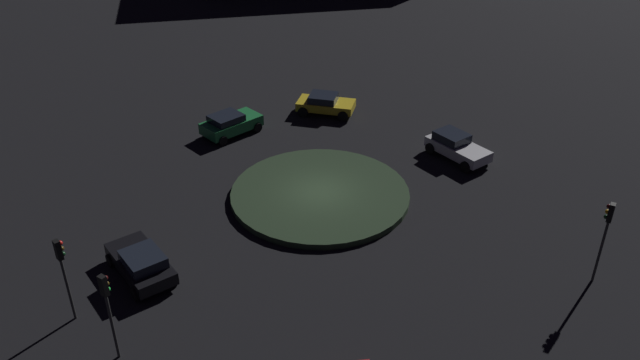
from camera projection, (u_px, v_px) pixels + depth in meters
ground_plane at (320, 197)px, 36.04m from camera, size 115.97×115.97×0.00m
roundabout_island at (320, 194)px, 35.95m from camera, size 9.94×9.94×0.35m
car_black at (141, 263)px, 29.77m from camera, size 4.48×3.82×1.45m
car_green at (230, 123)px, 42.28m from camera, size 3.94×4.21×1.47m
car_yellow at (325, 103)px, 45.06m from camera, size 3.07×4.30×1.40m
car_silver at (456, 146)px, 39.51m from camera, size 4.32×3.68×1.51m
traffic_light_northwest at (62, 264)px, 26.22m from camera, size 0.38×0.39×4.09m
traffic_light_northwest_near at (107, 300)px, 24.32m from camera, size 0.39×0.37×4.11m
traffic_light_southwest at (606, 227)px, 28.30m from camera, size 0.37×0.40×4.23m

